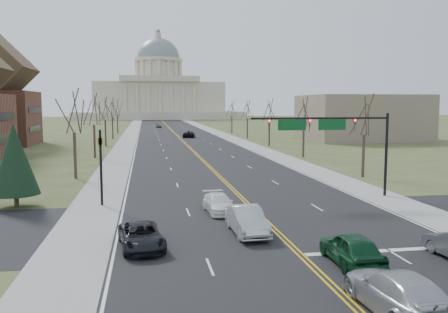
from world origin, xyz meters
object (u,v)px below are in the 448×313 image
object	(u,v)px
signal_mast	(331,130)
car_sb_inner_second	(219,203)
car_sb_inner_lead	(247,220)
car_far_nb	(189,134)
car_nb_inner_lead	(351,248)
car_far_sb	(159,126)
car_nb_inner_second	(398,292)
car_sb_outer_lead	(141,236)
signal_left	(101,159)

from	to	relation	value
signal_mast	car_sb_inner_second	size ratio (longest dim) A/B	2.61
car_sb_inner_lead	car_far_nb	world-z (taller)	car_sb_inner_lead
signal_mast	car_nb_inner_lead	bearing A→B (deg)	-108.49
car_far_nb	car_far_sb	distance (m)	48.81
car_nb_inner_lead	car_nb_inner_second	bearing A→B (deg)	84.59
car_sb_outer_lead	car_far_sb	distance (m)	136.96
car_sb_outer_lead	car_sb_inner_second	xyz separation A→B (m)	(5.59, 7.94, -0.00)
signal_mast	car_far_nb	bearing A→B (deg)	93.83
car_sb_inner_second	car_far_sb	size ratio (longest dim) A/B	1.18
car_sb_inner_second	car_far_nb	size ratio (longest dim) A/B	0.79
car_nb_inner_second	car_far_sb	bearing A→B (deg)	-89.87
car_nb_inner_second	car_sb_inner_lead	distance (m)	12.34
car_sb_inner_second	car_far_nb	xyz separation A→B (m)	(5.07, 80.48, 0.15)
signal_mast	car_sb_inner_lead	size ratio (longest dim) A/B	2.38
car_nb_inner_lead	car_far_nb	size ratio (longest dim) A/B	0.82
signal_left	car_sb_outer_lead	distance (m)	12.63
signal_left	car_far_sb	xyz separation A→B (m)	(7.94, 125.03, -3.03)
signal_mast	car_sb_inner_lead	xyz separation A→B (m)	(-9.39, -9.95, -4.91)
signal_mast	car_far_nb	distance (m)	76.90
car_far_nb	car_far_sb	xyz separation A→B (m)	(-5.87, 48.46, -0.15)
car_sb_outer_lead	car_nb_inner_lead	bearing A→B (deg)	-31.07
car_sb_inner_second	car_far_sb	world-z (taller)	car_sb_inner_second
car_far_sb	car_nb_inner_second	bearing A→B (deg)	-94.35
signal_left	car_sb_inner_lead	size ratio (longest dim) A/B	1.18
car_nb_inner_lead	car_sb_inner_lead	xyz separation A→B (m)	(-3.93, 6.39, 0.01)
signal_mast	car_sb_outer_lead	distance (m)	20.37
signal_mast	signal_left	world-z (taller)	signal_mast
car_nb_inner_lead	car_far_sb	xyz separation A→B (m)	(-5.54, 141.37, -0.15)
car_sb_outer_lead	car_far_sb	xyz separation A→B (m)	(4.78, 136.87, -0.01)
car_sb_inner_lead	car_sb_inner_second	size ratio (longest dim) A/B	1.10
car_sb_inner_lead	car_nb_inner_second	bearing A→B (deg)	-76.79
car_sb_inner_lead	car_nb_inner_lead	bearing A→B (deg)	-60.72
signal_mast	car_nb_inner_second	xyz separation A→B (m)	(-6.09, -21.83, -4.91)
car_far_nb	car_nb_inner_second	bearing A→B (deg)	97.31
signal_mast	car_far_sb	size ratio (longest dim) A/B	3.08
signal_mast	car_sb_inner_lead	bearing A→B (deg)	-133.36
car_sb_inner_lead	car_far_nb	bearing A→B (deg)	84.86
signal_mast	signal_left	xyz separation A→B (m)	(-18.95, 0.00, -2.05)
signal_mast	car_nb_inner_second	distance (m)	23.19
car_sb_outer_lead	car_far_nb	world-z (taller)	car_far_nb
car_nb_inner_lead	car_sb_inner_second	world-z (taller)	car_nb_inner_lead
car_sb_outer_lead	signal_left	bearing A→B (deg)	97.40
car_far_nb	car_far_sb	bearing A→B (deg)	-75.22
car_nb_inner_lead	car_sb_inner_lead	bearing A→B (deg)	-57.31
signal_mast	car_sb_inner_second	distance (m)	12.04
signal_left	car_sb_inner_lead	distance (m)	14.09
signal_mast	car_nb_inner_second	size ratio (longest dim) A/B	2.10
car_nb_inner_second	car_far_sb	xyz separation A→B (m)	(-4.92, 146.87, -0.17)
car_far_sb	car_far_nb	bearing A→B (deg)	-89.36
car_nb_inner_second	car_far_nb	xyz separation A→B (m)	(0.96, 98.41, -0.02)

